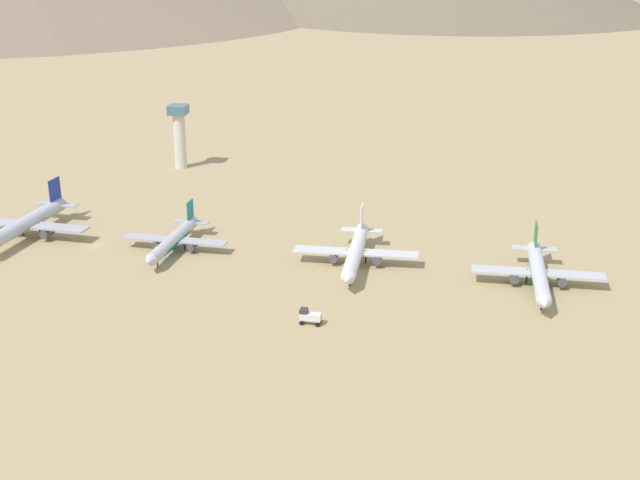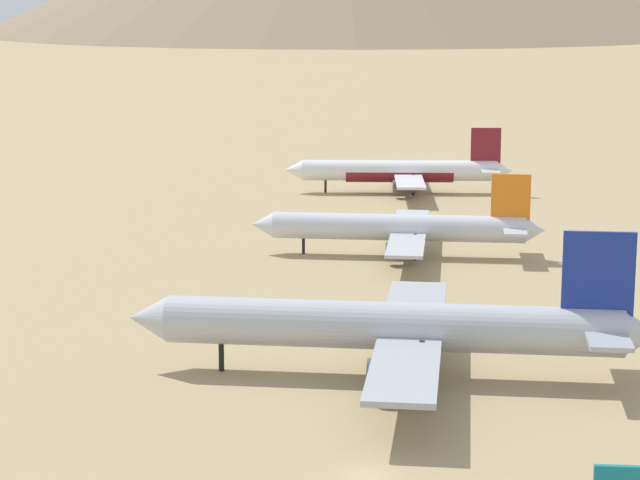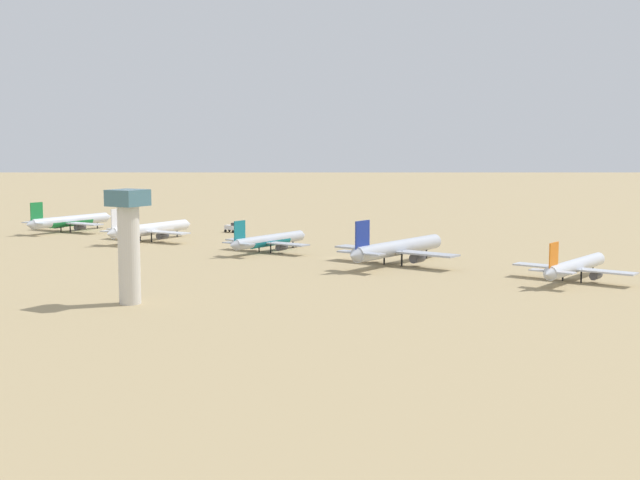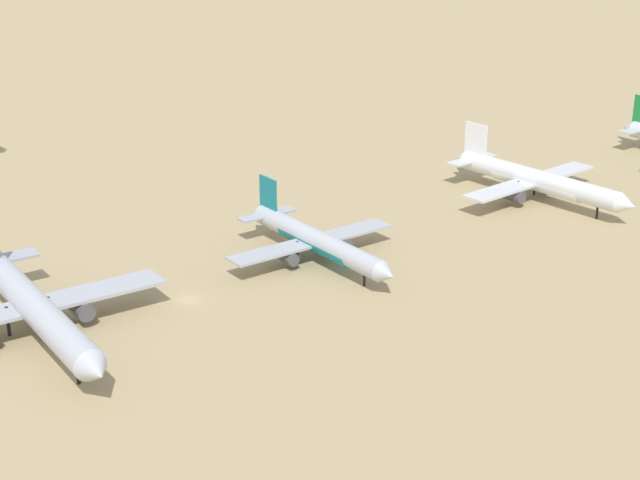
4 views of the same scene
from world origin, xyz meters
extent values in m
plane|color=tan|center=(0.00, 0.00, 0.00)|extent=(1800.00, 1800.00, 0.00)
cylinder|color=silver|center=(-7.26, -75.63, 3.91)|extent=(33.73, 7.33, 3.54)
cone|color=silver|center=(10.88, -77.70, 3.91)|extent=(3.36, 3.79, 3.47)
cone|color=silver|center=(-25.23, -73.58, 3.91)|extent=(2.95, 3.46, 3.19)
cube|color=orange|center=(-21.89, -73.96, 8.06)|extent=(5.13, 0.91, 6.52)
cube|color=#B6BBC5|center=(-22.45, -73.89, 4.27)|extent=(4.23, 11.45, 0.34)
cube|color=#B6BBC5|center=(-8.65, -75.47, 3.29)|extent=(8.23, 32.01, 0.42)
cylinder|color=#4C4C54|center=(-7.28, -70.00, 2.01)|extent=(4.13, 2.57, 2.14)
cylinder|color=#4C4C54|center=(-8.55, -81.11, 2.01)|extent=(4.13, 2.57, 2.14)
cylinder|color=black|center=(5.40, -77.08, 1.78)|extent=(0.41, 0.41, 3.56)
cylinder|color=black|center=(-9.30, -72.96, 1.78)|extent=(0.41, 0.41, 3.56)
cylinder|color=black|center=(-9.85, -77.77, 1.78)|extent=(0.41, 0.41, 3.56)
cylinder|color=#B2B7C1|center=(-3.12, -23.30, 4.89)|extent=(42.12, 9.58, 4.42)
cone|color=#B2B7C1|center=(19.51, -26.13, 4.89)|extent=(4.23, 4.76, 4.33)
cone|color=#B2B7C1|center=(-25.53, -20.51, 4.89)|extent=(3.73, 4.35, 3.98)
cube|color=navy|center=(-21.37, -21.03, 10.07)|extent=(6.40, 1.20, 8.15)
cube|color=#A4A8B2|center=(-22.06, -20.94, 5.33)|extent=(5.43, 14.32, 0.42)
cube|color=#A4A8B2|center=(-4.86, -23.09, 4.11)|extent=(10.68, 39.98, 0.52)
cylinder|color=#4C4C54|center=(-3.07, -16.28, 2.51)|extent=(5.18, 3.26, 2.68)
cylinder|color=#4C4C54|center=(-4.80, -30.13, 2.51)|extent=(5.18, 3.26, 2.68)
cylinder|color=black|center=(12.67, -25.28, 2.22)|extent=(0.51, 0.51, 4.45)
cylinder|color=black|center=(-5.64, -19.94, 2.22)|extent=(0.51, 0.51, 4.45)
cylinder|color=black|center=(-6.39, -25.95, 2.22)|extent=(0.51, 0.51, 4.45)
cylinder|color=#B2B7C1|center=(1.63, 25.22, 3.89)|extent=(33.56, 6.32, 3.52)
cone|color=#B2B7C1|center=(19.74, 23.69, 3.89)|extent=(3.25, 3.69, 3.45)
cone|color=#B2B7C1|center=(-16.29, 26.73, 3.89)|extent=(2.85, 3.38, 3.17)
cube|color=#14727F|center=(-12.97, 26.45, 8.02)|extent=(5.11, 0.75, 6.49)
cube|color=#A4A8B2|center=(-13.52, 26.49, 4.25)|extent=(3.89, 11.34, 0.33)
cube|color=#A4A8B2|center=(0.24, 25.33, 3.28)|extent=(7.27, 31.80, 0.42)
cylinder|color=#4C4C54|center=(1.45, 30.81, 2.00)|extent=(4.06, 2.45, 2.13)
cylinder|color=#4C4C54|center=(0.52, 19.73, 2.00)|extent=(4.06, 2.45, 2.13)
cylinder|color=black|center=(14.27, 24.15, 1.77)|extent=(0.41, 0.41, 3.54)
cylinder|color=black|center=(-0.48, 27.81, 1.77)|extent=(0.41, 0.41, 3.54)
cylinder|color=black|center=(-0.88, 23.01, 1.77)|extent=(0.41, 0.41, 3.54)
cylinder|color=#14727F|center=(1.63, 25.22, 3.63)|extent=(18.59, 5.06, 3.53)
cylinder|color=silver|center=(6.06, 79.64, 4.39)|extent=(37.66, 4.60, 3.97)
cone|color=silver|center=(26.53, 79.30, 4.39)|extent=(3.41, 3.95, 3.89)
cone|color=silver|center=(-14.19, 79.98, 4.39)|extent=(2.98, 3.62, 3.57)
cube|color=white|center=(-10.44, 79.92, 9.03)|extent=(5.75, 0.46, 7.31)
cube|color=silver|center=(-11.06, 79.93, 4.78)|extent=(3.55, 12.59, 0.38)
cube|color=silver|center=(4.50, 79.67, 3.69)|extent=(5.82, 35.59, 0.47)
cylinder|color=#4C4C54|center=(5.44, 85.92, 2.26)|extent=(4.43, 2.48, 2.40)
cylinder|color=#4C4C54|center=(5.23, 73.39, 2.26)|extent=(4.43, 2.48, 2.40)
cylinder|color=black|center=(20.35, 79.40, 1.99)|extent=(0.46, 0.46, 3.99)
cylinder|color=black|center=(3.50, 82.40, 1.99)|extent=(0.46, 0.46, 3.99)
cylinder|color=black|center=(3.41, 76.97, 1.99)|extent=(0.46, 0.46, 3.99)
cylinder|color=white|center=(6.06, 79.64, 4.09)|extent=(20.74, 4.32, 3.98)
cylinder|color=silver|center=(14.89, 129.33, 4.35)|extent=(37.37, 5.31, 3.93)
cone|color=silver|center=(35.15, 128.58, 4.35)|extent=(3.45, 3.97, 3.85)
cone|color=silver|center=(-5.17, 130.07, 4.35)|extent=(3.03, 3.64, 3.54)
cube|color=#197A38|center=(-1.45, 129.93, 8.95)|extent=(5.70, 0.57, 7.24)
cube|color=#B6BBC5|center=(-2.07, 129.96, 4.74)|extent=(3.77, 12.53, 0.37)
cube|color=#B6BBC5|center=(13.34, 129.39, 3.66)|extent=(6.47, 35.35, 0.47)
cylinder|color=#4C4C54|center=(14.39, 135.56, 2.23)|extent=(4.43, 2.54, 2.38)
cylinder|color=#4C4C54|center=(13.93, 123.15, 2.23)|extent=(4.43, 2.54, 2.38)
cylinder|color=black|center=(29.03, 128.80, 1.98)|extent=(0.46, 0.46, 3.95)
cylinder|color=black|center=(12.40, 132.11, 1.98)|extent=(0.46, 0.46, 3.95)
cylinder|color=black|center=(12.20, 126.74, 1.98)|extent=(0.46, 0.46, 3.95)
cylinder|color=#197A38|center=(14.89, 129.33, 4.05)|extent=(20.62, 4.70, 3.94)
cube|color=silver|center=(44.70, 72.27, 1.95)|extent=(2.81, 5.41, 1.70)
cube|color=#333338|center=(44.53, 70.58, 3.35)|extent=(2.24, 2.00, 1.10)
cylinder|color=black|center=(45.64, 70.19, 0.55)|extent=(0.46, 1.13, 1.10)
cylinder|color=black|center=(43.35, 70.42, 0.55)|extent=(0.46, 1.13, 1.10)
cylinder|color=black|center=(46.04, 74.12, 0.55)|extent=(0.46, 1.13, 1.10)
cylinder|color=black|center=(43.75, 74.36, 0.55)|extent=(0.46, 1.13, 1.10)
cylinder|color=beige|center=(-89.70, 0.96, 10.85)|extent=(4.80, 4.80, 21.70)
cube|color=#3F6B7A|center=(-89.70, 0.96, 23.50)|extent=(7.20, 7.20, 3.60)
camera|label=1|loc=(228.81, 98.58, 90.63)|focal=47.59mm
camera|label=2|loc=(3.97, 86.11, 35.37)|focal=69.52mm
camera|label=3|loc=(-232.32, -132.15, 35.82)|focal=49.07mm
camera|label=4|loc=(116.19, -74.77, 62.00)|focal=54.55mm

